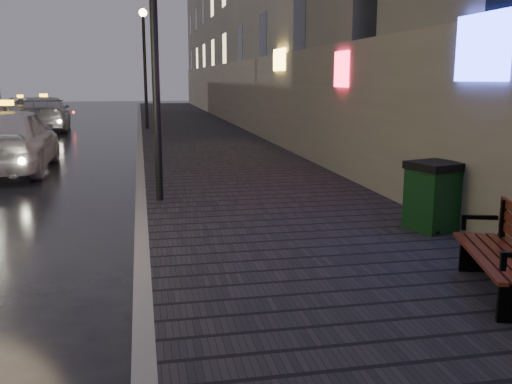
# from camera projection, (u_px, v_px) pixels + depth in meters

# --- Properties ---
(sidewalk) EXTENTS (4.60, 58.00, 0.15)m
(sidewalk) POSITION_uv_depth(u_px,v_px,m) (194.00, 131.00, 25.54)
(sidewalk) COLOR black
(sidewalk) RESTS_ON ground
(curb) EXTENTS (0.20, 58.00, 0.15)m
(curb) POSITION_uv_depth(u_px,v_px,m) (140.00, 132.00, 25.08)
(curb) COLOR slate
(curb) RESTS_ON ground
(lamp_near) EXTENTS (0.36, 0.36, 5.28)m
(lamp_near) POSITION_uv_depth(u_px,v_px,m) (154.00, 15.00, 10.06)
(lamp_near) COLOR black
(lamp_near) RESTS_ON sidewalk
(lamp_far) EXTENTS (0.36, 0.36, 5.28)m
(lamp_far) POSITION_uv_depth(u_px,v_px,m) (144.00, 54.00, 25.44)
(lamp_far) COLOR black
(lamp_far) RESTS_ON sidewalk
(bench) EXTENTS (1.10, 1.84, 0.89)m
(bench) POSITION_uv_depth(u_px,v_px,m) (509.00, 254.00, 5.92)
(bench) COLOR black
(bench) RESTS_ON sidewalk
(trash_bin) EXTENTS (0.84, 0.84, 1.03)m
(trash_bin) POSITION_uv_depth(u_px,v_px,m) (434.00, 196.00, 8.50)
(trash_bin) COLOR black
(trash_bin) RESTS_ON sidewalk
(taxi_near) EXTENTS (2.07, 5.05, 1.71)m
(taxi_near) POSITION_uv_depth(u_px,v_px,m) (9.00, 139.00, 14.70)
(taxi_near) COLOR silver
(taxi_near) RESTS_ON ground
(taxi_mid) EXTENTS (2.67, 5.59, 1.57)m
(taxi_mid) POSITION_uv_depth(u_px,v_px,m) (45.00, 114.00, 26.52)
(taxi_mid) COLOR silver
(taxi_mid) RESTS_ON ground
(taxi_far) EXTENTS (2.75, 4.95, 1.31)m
(taxi_far) POSITION_uv_depth(u_px,v_px,m) (21.00, 108.00, 34.21)
(taxi_far) COLOR silver
(taxi_far) RESTS_ON ground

